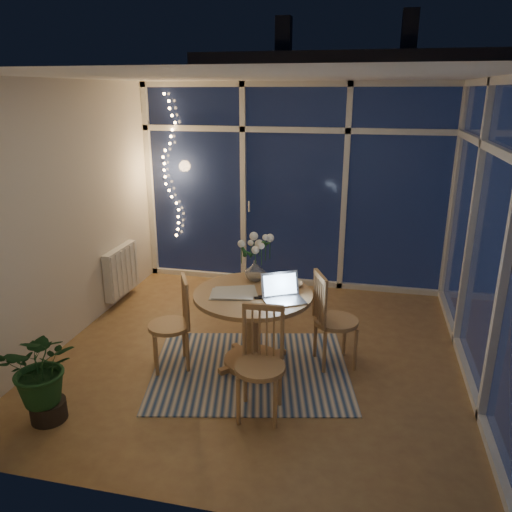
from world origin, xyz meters
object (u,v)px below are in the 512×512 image
potted_plant (44,377)px  chair_right (336,319)px  chair_front (260,365)px  laptop (285,288)px  dining_table (253,329)px  chair_left (169,324)px  flower_vase (255,270)px

potted_plant → chair_right: bearing=32.3°
chair_front → laptop: size_ratio=2.67×
chair_right → dining_table: bearing=81.5°
chair_left → chair_front: bearing=33.6°
chair_front → flower_vase: size_ratio=4.34×
dining_table → laptop: size_ratio=3.18×
dining_table → laptop: (0.31, -0.14, 0.50)m
laptop → chair_front: bearing=-127.4°
dining_table → potted_plant: (-1.39, -1.17, 0.01)m
chair_right → potted_plant: bearing=99.6°
chair_front → flower_vase: flower_vase is taller
potted_plant → laptop: bearing=31.0°
chair_left → chair_front: 1.12m
dining_table → chair_front: bearing=-73.1°
flower_vase → potted_plant: size_ratio=0.28×
chair_front → potted_plant: 1.68m
dining_table → chair_left: size_ratio=1.22×
chair_left → chair_right: bearing=77.3°
chair_left → flower_vase: flower_vase is taller
chair_front → flower_vase: 1.16m
chair_right → chair_front: 1.07m
chair_left → potted_plant: 1.17m
chair_left → potted_plant: chair_left is taller
chair_right → laptop: laptop is taller
chair_left → laptop: size_ratio=2.61×
dining_table → flower_vase: size_ratio=5.18×
chair_right → chair_front: bearing=127.9°
potted_plant → dining_table: bearing=39.9°
chair_left → chair_front: size_ratio=0.98×
chair_right → chair_front: size_ratio=1.03×
dining_table → flower_vase: flower_vase is taller
chair_left → chair_right: 1.55m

